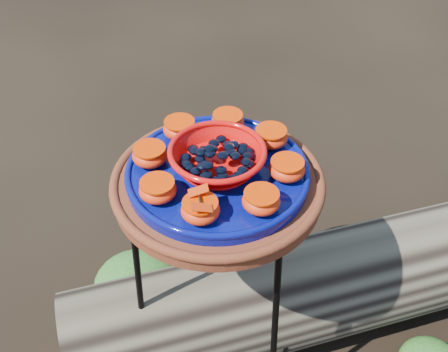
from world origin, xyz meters
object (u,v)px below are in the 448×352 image
(terracotta_saucer, at_px, (218,185))
(plant_stand, at_px, (219,288))
(cobalt_plate, at_px, (218,174))
(red_bowl, at_px, (217,160))
(driftwood_log, at_px, (352,278))

(terracotta_saucer, bearing_deg, plant_stand, 0.00)
(terracotta_saucer, height_order, cobalt_plate, cobalt_plate)
(red_bowl, bearing_deg, driftwood_log, 42.08)
(plant_stand, relative_size, red_bowl, 3.52)
(red_bowl, distance_m, driftwood_log, 0.77)
(cobalt_plate, height_order, red_bowl, red_bowl)
(cobalt_plate, relative_size, red_bowl, 2.00)
(plant_stand, height_order, red_bowl, red_bowl)
(plant_stand, distance_m, terracotta_saucer, 0.37)
(cobalt_plate, bearing_deg, terracotta_saucer, 0.00)
(cobalt_plate, height_order, driftwood_log, cobalt_plate)
(red_bowl, relative_size, driftwood_log, 0.11)
(terracotta_saucer, xyz_separation_m, red_bowl, (0.00, 0.00, 0.07))
(plant_stand, bearing_deg, terracotta_saucer, 0.00)
(plant_stand, xyz_separation_m, cobalt_plate, (0.00, 0.00, 0.40))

